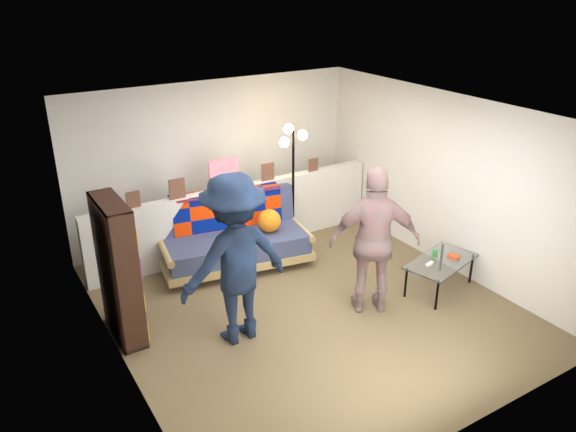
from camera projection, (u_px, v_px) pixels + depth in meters
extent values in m
plane|color=brown|center=(305.00, 304.00, 7.00)|extent=(5.00, 5.00, 0.00)
cube|color=silver|center=(216.00, 160.00, 8.48)|extent=(4.50, 0.10, 2.40)
cube|color=silver|center=(112.00, 264.00, 5.44)|extent=(0.10, 5.00, 2.40)
cube|color=silver|center=(445.00, 181.00, 7.60)|extent=(0.10, 5.00, 2.40)
cube|color=white|center=(307.00, 114.00, 6.04)|extent=(4.50, 5.00, 0.10)
cube|color=silver|center=(238.00, 218.00, 8.21)|extent=(4.45, 0.15, 1.00)
cube|color=brown|center=(133.00, 200.00, 7.23)|extent=(0.18, 0.02, 0.22)
cube|color=brown|center=(177.00, 189.00, 7.51)|extent=(0.22, 0.02, 0.28)
cube|color=white|center=(224.00, 174.00, 7.81)|extent=(0.45, 0.02, 0.45)
cube|color=brown|center=(268.00, 172.00, 8.18)|extent=(0.20, 0.02, 0.26)
cube|color=brown|center=(313.00, 165.00, 8.58)|extent=(0.16, 0.02, 0.20)
cube|color=tan|center=(236.00, 256.00, 7.85)|extent=(2.18, 1.24, 0.11)
cube|color=#374164|center=(237.00, 245.00, 7.73)|extent=(2.04, 1.07, 0.26)
cube|color=#374164|center=(227.00, 213.00, 7.94)|extent=(1.96, 0.57, 0.61)
cylinder|color=tan|center=(165.00, 250.00, 7.41)|extent=(0.25, 0.92, 0.10)
cylinder|color=tan|center=(300.00, 227.00, 8.07)|extent=(0.25, 0.92, 0.10)
cube|color=navy|center=(229.00, 215.00, 7.87)|extent=(1.56, 0.37, 0.56)
cube|color=navy|center=(225.00, 192.00, 7.87)|extent=(1.59, 0.52, 0.03)
sphere|color=orange|center=(269.00, 221.00, 7.78)|extent=(0.32, 0.32, 0.32)
cube|color=black|center=(106.00, 274.00, 6.05)|extent=(0.02, 0.82, 1.63)
cube|color=black|center=(129.00, 287.00, 5.80)|extent=(0.27, 0.02, 1.63)
cube|color=black|center=(108.00, 256.00, 6.42)|extent=(0.27, 0.02, 1.63)
cube|color=black|center=(109.00, 202.00, 5.79)|extent=(0.27, 0.82, 0.02)
cube|color=black|center=(127.00, 332.00, 6.43)|extent=(0.27, 0.82, 0.04)
cube|color=black|center=(122.00, 301.00, 6.26)|extent=(0.27, 0.78, 0.02)
cube|color=black|center=(118.00, 271.00, 6.11)|extent=(0.27, 0.78, 0.02)
cube|color=black|center=(114.00, 239.00, 5.96)|extent=(0.27, 0.78, 0.02)
cube|color=red|center=(126.00, 319.00, 6.37)|extent=(0.20, 0.76, 0.27)
cube|color=#2646A4|center=(122.00, 289.00, 6.21)|extent=(0.20, 0.76, 0.25)
cube|color=gold|center=(118.00, 258.00, 6.06)|extent=(0.20, 0.76, 0.27)
cube|color=green|center=(114.00, 226.00, 5.91)|extent=(0.20, 0.76, 0.25)
cylinder|color=black|center=(437.00, 295.00, 6.81)|extent=(0.04, 0.04, 0.40)
cylinder|color=black|center=(471.00, 269.00, 7.41)|extent=(0.04, 0.04, 0.40)
cylinder|color=black|center=(406.00, 283.00, 7.08)|extent=(0.04, 0.04, 0.40)
cylinder|color=black|center=(441.00, 258.00, 7.69)|extent=(0.04, 0.04, 0.40)
cube|color=silver|center=(441.00, 261.00, 7.16)|extent=(1.11, 0.80, 0.02)
cube|color=white|center=(430.00, 264.00, 7.05)|extent=(0.13, 0.08, 0.03)
cube|color=#E15327|center=(454.00, 257.00, 7.22)|extent=(0.13, 0.16, 0.04)
cylinder|color=#3C9044|center=(435.00, 253.00, 7.25)|extent=(0.09, 0.09, 0.10)
cylinder|color=black|center=(293.00, 242.00, 8.58)|extent=(0.29, 0.29, 0.03)
cylinder|color=black|center=(293.00, 189.00, 8.24)|extent=(0.04, 0.04, 1.76)
sphere|color=#FFC672|center=(284.00, 142.00, 7.91)|extent=(0.14, 0.14, 0.14)
sphere|color=#FFC672|center=(302.00, 135.00, 7.99)|extent=(0.14, 0.14, 0.14)
sphere|color=#FFC672|center=(289.00, 129.00, 7.99)|extent=(0.14, 0.14, 0.14)
imported|color=black|center=(235.00, 260.00, 6.01)|extent=(1.28, 0.77, 1.94)
imported|color=tan|center=(375.00, 242.00, 6.55)|extent=(1.15, 0.92, 1.82)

